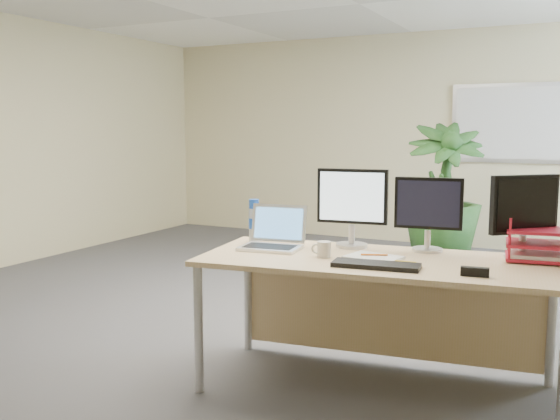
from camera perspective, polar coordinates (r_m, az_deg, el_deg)
The scene contains 17 objects.
floor at distance 4.77m, azimuth -1.39°, elevation -10.76°, with size 8.00×8.00×0.00m, color #47474C.
back_wall at distance 8.28m, azimuth 11.70°, elevation 6.36°, with size 7.00×0.04×2.70m, color beige.
whiteboard at distance 8.02m, azimuth 20.06°, elevation 7.46°, with size 1.30×0.04×0.95m.
desk at distance 3.70m, azimuth 9.24°, elevation -6.54°, with size 2.08×1.08×0.77m.
floor_plant at distance 6.63m, azimuth 14.63°, elevation 0.83°, with size 0.84×0.84×1.50m, color #173C16.
monitor_left at distance 3.84m, azimuth 6.62°, elevation 0.69°, with size 0.43×0.20×0.48m.
monitor_right at distance 3.79m, azimuth 13.41°, elevation 0.08°, with size 0.40×0.18×0.44m.
monitor_dark at distance 3.72m, azimuth 21.43°, elevation -0.09°, with size 0.33×0.32×0.47m.
laptop at distance 3.83m, azimuth -0.58°, elevation -2.53°, with size 0.39×0.35×0.25m.
keyboard at distance 3.34m, azimuth 8.77°, elevation -4.99°, with size 0.46×0.15×0.03m, color black.
coffee_mug at distance 3.56m, azimuth 4.00°, elevation -3.59°, with size 0.12×0.08×0.09m.
spiral_notebook at distance 3.56m, azimuth 8.54°, elevation -4.30°, with size 0.29×0.22×0.01m, color silver.
orange_pen at distance 3.58m, azimuth 8.61°, elevation -4.06°, with size 0.01×0.01×0.15m, color orange.
yellow_highlighter at distance 3.45m, azimuth 11.39°, elevation -4.71°, with size 0.02×0.02×0.12m, color gold.
water_bottle at distance 4.04m, azimuth -2.38°, elevation -1.03°, with size 0.07×0.07×0.27m.
letter_tray at distance 3.74m, azimuth 22.74°, elevation -3.14°, with size 0.39×0.32×0.17m.
stapler at distance 3.25m, azimuth 17.39°, elevation -5.41°, with size 0.14×0.04×0.05m, color black.
Camera 1 is at (2.12, -4.00, 1.50)m, focal length 40.00 mm.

